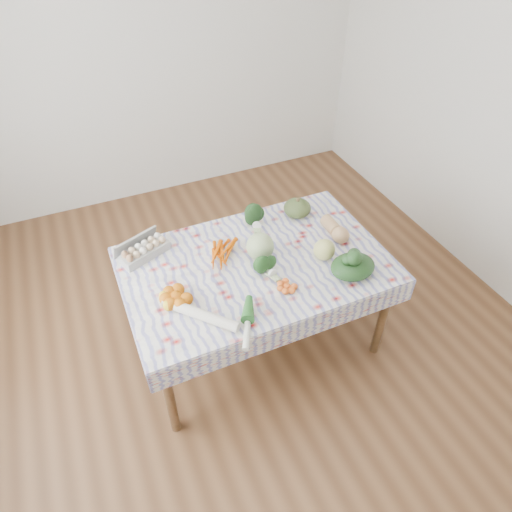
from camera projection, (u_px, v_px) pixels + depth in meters
ground at (256, 339)px, 3.38m from camera, size 4.50×4.50×0.00m
wall_back at (153, 51)px, 4.00m from camera, size 4.00×0.04×2.80m
dining_table at (256, 272)px, 2.93m from camera, size 1.60×1.00×0.75m
tablecloth at (256, 264)px, 2.88m from camera, size 1.66×1.06×0.01m
egg_carton at (145, 251)px, 2.90m from camera, size 0.35×0.24×0.09m
carrot_bunch at (221, 254)px, 2.91m from camera, size 0.32×0.31×0.05m
kale_bunch at (257, 217)px, 3.12m from camera, size 0.21×0.19×0.14m
kabocha_squash at (297, 208)px, 3.21m from camera, size 0.26×0.26×0.13m
cabbage at (260, 246)px, 2.86m from camera, size 0.23×0.23×0.18m
butternut_squash at (335, 228)px, 3.05m from camera, size 0.12×0.25×0.12m
orange_cluster at (176, 297)px, 2.60m from camera, size 0.29×0.29×0.08m
broccoli at (269, 266)px, 2.78m from camera, size 0.16×0.16×0.11m
mandarin_cluster at (287, 286)px, 2.70m from camera, size 0.19×0.19×0.04m
grapefruit at (324, 250)px, 2.87m from camera, size 0.14×0.14×0.14m
spinach_bag at (353, 267)px, 2.76m from camera, size 0.30×0.25×0.12m
daikon at (205, 316)px, 2.51m from camera, size 0.33×0.36×0.06m
leek at (247, 324)px, 2.48m from camera, size 0.19×0.32×0.04m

